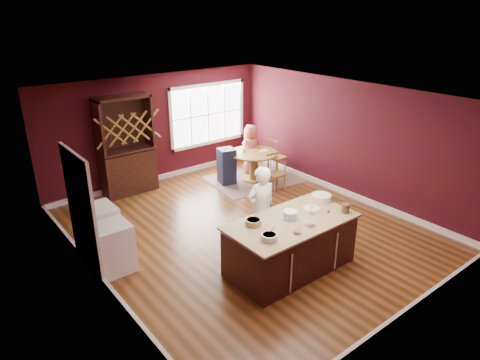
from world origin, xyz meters
The scene contains 28 objects.
room_shell centered at (0.00, 0.00, 1.35)m, with size 7.00×7.00×7.00m.
window centered at (1.50, 3.47, 1.50)m, with size 2.36×0.10×1.66m, color white, non-canonical shape.
doorway centered at (-2.97, 0.60, 1.02)m, with size 0.08×1.26×2.13m, color white, non-canonical shape.
kitchen_island centered at (-0.26, -1.53, 0.44)m, with size 2.21×1.16×0.92m.
dining_table centered at (1.85, 1.96, 0.53)m, with size 1.24×1.24×0.75m.
baker centered at (-0.25, -0.74, 0.82)m, with size 0.60×0.39×1.64m, color white.
layer_cake centered at (-0.22, -1.45, 0.99)m, with size 0.32×0.32×0.13m, color white, non-canonical shape.
bowl_blue centered at (-0.97, -1.77, 0.97)m, with size 0.25×0.25×0.10m, color silver.
bowl_yellow centered at (-0.85, -1.26, 0.97)m, with size 0.26×0.26×0.10m, color #A0723E.
bowl_pink centered at (-0.49, -1.89, 0.94)m, with size 0.14×0.14×0.05m, color white.
bowl_olive centered at (-0.15, -1.83, 0.95)m, with size 0.17×0.17×0.06m, color beige.
drinking_glass centered at (0.18, -1.59, 1.00)m, with size 0.08×0.08×0.17m, color white.
dinner_plate centered at (0.31, -1.44, 0.93)m, with size 0.30×0.30×0.02m, color #F8E3A5.
white_tub centered at (0.71, -1.31, 0.98)m, with size 0.35×0.35×0.12m, color silver.
stoneware_crock centered at (0.67, -1.89, 1.00)m, with size 0.14×0.14×0.16m, color #452C23.
toy_figurine centered at (0.45, -1.71, 0.96)m, with size 0.04×0.04×0.07m, color gold, non-canonical shape.
rug centered at (1.85, 1.96, 0.01)m, with size 2.21×1.71×0.01m, color brown.
chair_east centered at (2.66, 1.94, 0.50)m, with size 0.42×0.40×0.99m, color brown, non-canonical shape.
chair_south centered at (1.85, 1.09, 0.46)m, with size 0.39×0.37×0.93m, color #97572E, non-canonical shape.
chair_north centered at (2.20, 2.77, 0.48)m, with size 0.41×0.39×0.97m, color brown, non-canonical shape.
seated_woman centered at (2.12, 2.41, 0.67)m, with size 0.65×0.42×1.33m, color #C75D55.
high_chair centered at (1.17, 2.20, 0.48)m, with size 0.39×0.39×0.95m, color #191F3F, non-canonical shape.
toddler centered at (1.10, 2.31, 0.81)m, with size 0.18×0.14×0.26m, color #8CA5BF, non-canonical shape.
table_plate centered at (2.14, 1.87, 0.76)m, with size 0.21×0.21×0.02m, color beige.
table_cup centered at (1.69, 2.15, 0.80)m, with size 0.12×0.12×0.09m, color white.
hutch centered at (-0.99, 3.22, 1.17)m, with size 1.27×0.53×2.34m, color black.
washer centered at (-2.64, 0.28, 0.43)m, with size 0.59×0.57×0.86m, color white.
dryer centered at (-2.64, 0.92, 0.47)m, with size 0.64×0.62×0.93m, color silver.
Camera 1 is at (-4.82, -5.93, 4.22)m, focal length 32.00 mm.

